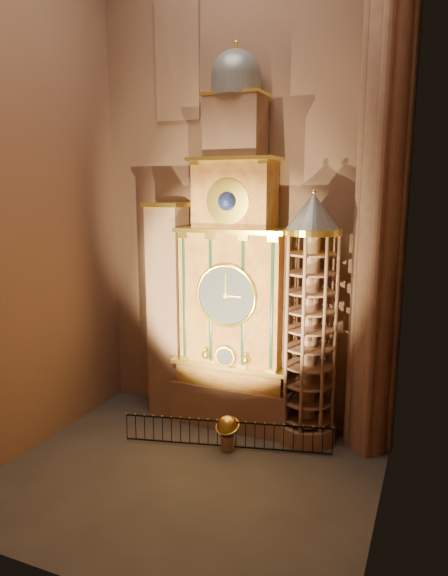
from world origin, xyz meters
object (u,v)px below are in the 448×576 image
at_px(portrait_tower, 169,310).
at_px(stair_turret, 310,323).
at_px(celestial_globe, 227,430).
at_px(iron_railing, 227,434).
at_px(astronomical_clock, 235,283).

height_order(portrait_tower, stair_turret, stair_turret).
xyz_separation_m(stair_turret, celestial_globe, (-2.83, -2.20, -4.37)).
xyz_separation_m(stair_turret, iron_railing, (-2.89, -2.12, -4.63)).
distance_m(celestial_globe, iron_railing, 0.28).
height_order(astronomical_clock, celestial_globe, astronomical_clock).
bearing_deg(celestial_globe, astronomical_clock, 105.22).
height_order(celestial_globe, iron_railing, celestial_globe).
bearing_deg(stair_turret, portrait_tower, 177.67).
distance_m(astronomical_clock, stair_turret, 3.78).
distance_m(portrait_tower, stair_turret, 6.91).
relative_size(portrait_tower, stair_turret, 0.94).
height_order(astronomical_clock, stair_turret, astronomical_clock).
relative_size(stair_turret, iron_railing, 1.27).
bearing_deg(portrait_tower, iron_railing, -30.97).
bearing_deg(stair_turret, iron_railing, -143.73).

